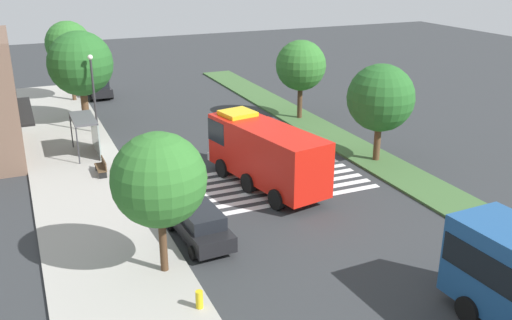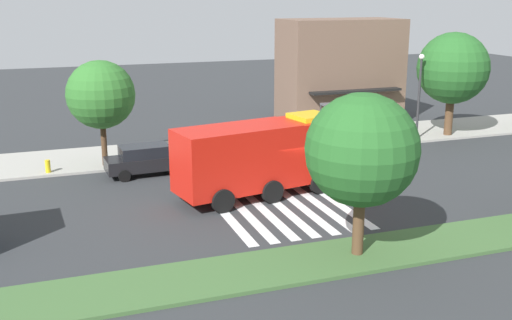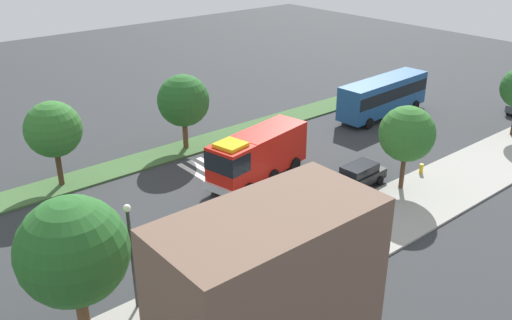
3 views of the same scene
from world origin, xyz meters
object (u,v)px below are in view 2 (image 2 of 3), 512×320
bench_near_shelter (294,139)px  median_tree_far_west (362,150)px  parked_car_mid (148,159)px  bus_stop_shelter (350,115)px  sidewalk_tree_west (101,95)px  fire_hydrant (48,166)px  street_lamp (419,89)px  sidewalk_tree_center (453,68)px  fire_truck (265,154)px

bench_near_shelter → median_tree_far_west: 17.26m
parked_car_mid → bus_stop_shelter: bearing=8.7°
sidewalk_tree_west → median_tree_far_west: size_ratio=0.98×
bus_stop_shelter → fire_hydrant: (-19.02, -1.16, -1.40)m
parked_car_mid → street_lamp: (18.30, 1.80, 2.66)m
street_lamp → sidewalk_tree_center: (2.81, 0.40, 1.19)m
parked_car_mid → fire_hydrant: bearing=158.8°
sidewalk_tree_west → fire_hydrant: sidewalk_tree_west is taller
parked_car_mid → sidewalk_tree_west: bearing=130.1°
bus_stop_shelter → median_tree_far_west: 18.50m
sidewalk_tree_center → fire_hydrant: sidewalk_tree_center is taller
fire_truck → sidewalk_tree_center: (16.28, 7.55, 2.64)m
bench_near_shelter → fire_hydrant: size_ratio=2.29×
bus_stop_shelter → sidewalk_tree_west: size_ratio=0.59×
bench_near_shelter → sidewalk_tree_center: 12.00m
parked_car_mid → street_lamp: size_ratio=0.84×
bench_near_shelter → fire_hydrant: 15.06m
bus_stop_shelter → fire_truck: bearing=-137.7°
sidewalk_tree_center → sidewalk_tree_west: bearing=180.0°
bus_stop_shelter → bench_near_shelter: 4.20m
fire_truck → bench_near_shelter: (5.02, 8.18, -1.47)m
fire_truck → street_lamp: street_lamp is taller
sidewalk_tree_west → fire_hydrant: bearing=-170.8°
bus_stop_shelter → sidewalk_tree_center: 7.81m
fire_hydrant → sidewalk_tree_west: bearing=9.2°
street_lamp → median_tree_far_west: median_tree_far_west is taller
fire_truck → bench_near_shelter: bearing=47.6°
street_lamp → sidewalk_tree_center: size_ratio=0.81×
median_tree_far_west → fire_truck: bearing=94.5°
fire_truck → fire_hydrant: (-10.00, 7.05, -1.57)m
street_lamp → bench_near_shelter: bearing=173.1°
bench_near_shelter → sidewalk_tree_west: bearing=-177.0°
bench_near_shelter → sidewalk_tree_center: (11.26, -0.63, 4.11)m
street_lamp → sidewalk_tree_west: 20.38m
street_lamp → fire_truck: bearing=-152.0°
fire_truck → fire_hydrant: size_ratio=12.69×
street_lamp → fire_hydrant: 23.66m
sidewalk_tree_west → fire_hydrant: size_ratio=8.47×
street_lamp → parked_car_mid: bearing=-174.4°
street_lamp → fire_hydrant: bearing=-179.8°
parked_car_mid → fire_hydrant: size_ratio=6.77×
parked_car_mid → sidewalk_tree_west: (-2.06, 2.20, 3.31)m
sidewalk_tree_west → median_tree_far_west: 17.41m
sidewalk_tree_west → fire_truck: bearing=-47.6°
bench_near_shelter → fire_truck: bearing=-121.5°
street_lamp → fire_hydrant: size_ratio=8.06×
street_lamp → sidewalk_tree_west: (-20.36, 0.40, 0.65)m
fire_truck → fire_hydrant: fire_truck is taller
fire_truck → fire_hydrant: bearing=134.0°
fire_hydrant → bus_stop_shelter: bearing=3.5°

